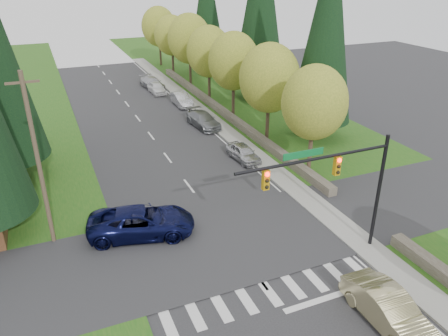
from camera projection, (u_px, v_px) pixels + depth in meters
grass_east at (307, 139)px, 40.04m from camera, size 14.00×110.00×0.06m
cross_street at (231, 241)px, 25.48m from camera, size 120.00×8.00×0.10m
sidewalk_east at (238, 141)px, 39.54m from camera, size 1.80×80.00×0.13m
curb_east at (229, 142)px, 39.24m from camera, size 0.20×80.00×0.13m
stone_wall_north at (221, 111)px, 46.67m from camera, size 0.70×40.00×0.70m
traffic_signal at (338, 176)px, 21.98m from camera, size 8.70×0.37×6.80m
utility_pole at (38, 161)px, 23.25m from camera, size 1.60×0.24×10.00m
decid_tree_0 at (314, 103)px, 31.33m from camera, size 4.80×4.80×8.37m
decid_tree_1 at (269, 78)px, 37.10m from camera, size 5.20×5.20×8.80m
decid_tree_2 at (234, 61)px, 42.80m from camera, size 5.00×5.00×8.82m
decid_tree_3 at (209, 52)px, 48.77m from camera, size 5.00×5.00×8.55m
decid_tree_4 at (189, 39)px, 54.46m from camera, size 5.40×5.40×9.18m
decid_tree_5 at (172, 35)px, 60.43m from camera, size 4.80×4.80×8.30m
decid_tree_6 at (159, 27)px, 66.15m from camera, size 5.20×5.20×8.86m
conifer_e_a at (327, 28)px, 36.22m from camera, size 5.44×5.44×17.80m
conifer_e_b at (261, 2)px, 47.79m from camera, size 6.12×6.12×19.80m
conifer_e_c at (207, 6)px, 59.72m from camera, size 5.10×5.10×16.80m
sedan_champagne at (388, 309)px, 19.37m from camera, size 1.72×4.90×1.61m
suv_navy at (142, 222)px, 25.74m from camera, size 6.74×4.33×1.73m
parked_car_a at (243, 153)px, 35.62m from camera, size 1.87×4.01×1.33m
parked_car_b at (203, 120)px, 42.81m from camera, size 2.50×5.09×1.42m
parked_car_c at (181, 99)px, 49.21m from camera, size 1.57×4.38×1.44m
parked_car_d at (157, 88)px, 53.79m from camera, size 1.71×4.05×1.37m
parked_car_e at (152, 83)px, 55.87m from camera, size 2.63×5.08×1.41m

